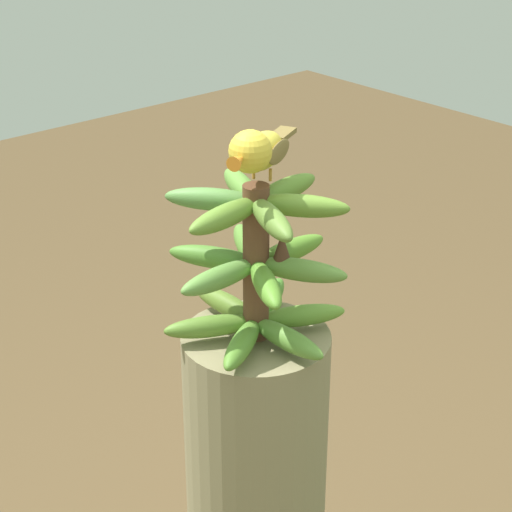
% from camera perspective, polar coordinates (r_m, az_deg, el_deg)
% --- Properties ---
extents(banana_bunch, '(0.29, 0.30, 0.26)m').
position_cam_1_polar(banana_bunch, '(1.43, 0.06, -0.44)').
color(banana_bunch, brown).
rests_on(banana_bunch, banana_tree).
extents(perched_bird, '(0.20, 0.11, 0.09)m').
position_cam_1_polar(perched_bird, '(1.37, 0.09, 6.51)').
color(perched_bird, '#C68933').
rests_on(perched_bird, banana_bunch).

